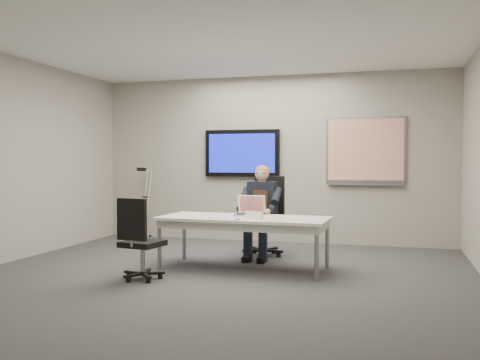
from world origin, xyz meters
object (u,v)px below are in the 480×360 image
(seated_person, at_px, (260,221))
(laptop, at_px, (250,210))
(conference_table, at_px, (244,223))
(office_chair_near, at_px, (140,255))
(office_chair_far, at_px, (264,231))

(seated_person, distance_m, laptop, 0.55)
(conference_table, xyz_separation_m, office_chair_near, (-0.96, -0.96, -0.29))
(office_chair_far, xyz_separation_m, laptop, (-0.01, -0.77, 0.36))
(conference_table, xyz_separation_m, office_chair_far, (0.03, 1.01, -0.23))
(office_chair_far, distance_m, office_chair_near, 2.20)
(office_chair_far, bearing_deg, laptop, -81.00)
(conference_table, xyz_separation_m, seated_person, (0.02, 0.75, -0.06))
(conference_table, relative_size, office_chair_far, 1.89)
(seated_person, bearing_deg, conference_table, -88.47)
(laptop, bearing_deg, conference_table, -99.27)
(conference_table, relative_size, laptop, 5.63)
(office_chair_far, height_order, laptop, office_chair_far)
(office_chair_near, distance_m, seated_person, 1.99)
(office_chair_far, relative_size, office_chair_near, 1.21)
(conference_table, height_order, laptop, laptop)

